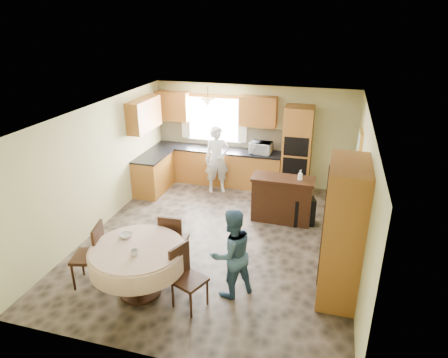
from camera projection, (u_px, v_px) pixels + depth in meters
floor at (219, 239)px, 7.80m from camera, size 5.00×6.00×0.01m
ceiling at (218, 113)px, 6.83m from camera, size 5.00×6.00×0.01m
wall_back at (253, 136)px, 9.98m from camera, size 5.00×0.02×2.50m
wall_front at (146, 277)px, 4.65m from camera, size 5.00×0.02×2.50m
wall_left at (98, 167)px, 7.94m from camera, size 0.02×6.00×2.50m
wall_right at (362, 196)px, 6.69m from camera, size 0.02×6.00×2.50m
window at (214, 119)px, 10.08m from camera, size 1.40×0.03×1.10m
curtain_left at (185, 116)px, 10.20m from camera, size 0.22×0.02×1.15m
curtain_right at (242, 120)px, 9.82m from camera, size 0.22×0.02×1.15m
base_cab_back at (217, 167)px, 10.24m from camera, size 3.30×0.60×0.88m
counter_back at (217, 150)px, 10.06m from camera, size 3.30×0.64×0.04m
base_cab_left at (154, 174)px, 9.78m from camera, size 0.60×1.20×0.88m
counter_left at (152, 156)px, 9.60m from camera, size 0.64×1.20×0.04m
backsplash at (220, 136)px, 10.21m from camera, size 3.30×0.02×0.55m
wall_cab_left at (173, 106)px, 10.09m from camera, size 0.85×0.33×0.72m
wall_cab_right at (258, 111)px, 9.54m from camera, size 0.90×0.33×0.72m
wall_cab_side at (144, 115)px, 9.24m from camera, size 0.33×1.20×0.72m
oven_tower at (297, 151)px, 9.49m from camera, size 0.66×0.62×2.12m
oven_upper at (296, 147)px, 9.14m from camera, size 0.56×0.01×0.45m
oven_lower at (295, 167)px, 9.33m from camera, size 0.56×0.01×0.45m
pendant at (208, 103)px, 9.45m from camera, size 0.36×0.36×0.18m
sideboard at (282, 201)px, 8.35m from camera, size 1.28×0.54×0.91m
space_heater at (304, 211)px, 8.24m from camera, size 0.50×0.42×0.59m
cupboard at (343, 232)px, 5.93m from camera, size 0.57×1.14×2.17m
dining_table at (138, 258)px, 6.07m from camera, size 1.46×1.46×0.83m
chair_left at (93, 252)px, 6.32m from camera, size 0.56×0.56×1.07m
chair_back at (173, 238)px, 6.81m from camera, size 0.45×0.45×0.98m
chair_right at (185, 274)px, 5.87m from camera, size 0.55×0.55×0.98m
framed_picture at (360, 143)px, 7.90m from camera, size 0.06×0.60×0.50m
microwave at (261, 148)px, 9.67m from camera, size 0.54×0.39×0.29m
person_sink at (217, 160)px, 9.60m from camera, size 0.71×0.60×1.65m
person_dining at (231, 254)px, 6.03m from camera, size 0.89×0.89×1.45m
bowl_sideboard at (266, 177)px, 8.25m from camera, size 0.28×0.28×0.05m
bottle_sideboard at (300, 176)px, 8.04m from camera, size 0.14×0.14×0.27m
cup_table at (135, 253)px, 5.78m from camera, size 0.14×0.14×0.09m
bowl_table at (126, 236)px, 6.25m from camera, size 0.26×0.26×0.06m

